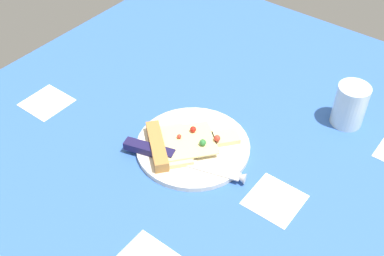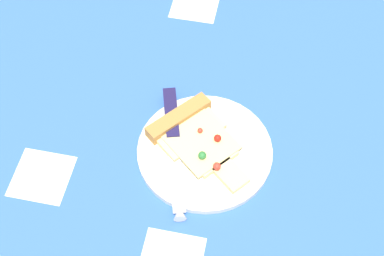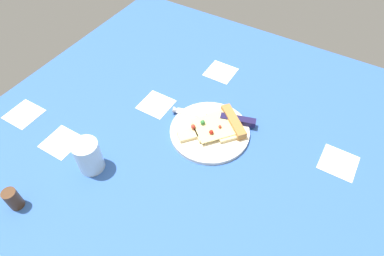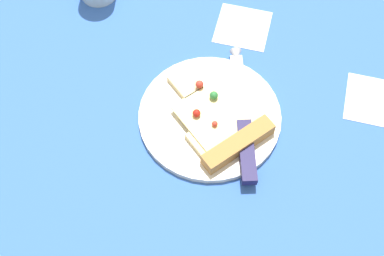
{
  "view_description": "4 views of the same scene",
  "coord_description": "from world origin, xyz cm",
  "px_view_note": "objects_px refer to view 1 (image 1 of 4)",
  "views": [
    {
      "loc": [
        -54.92,
        -34.77,
        66.74
      ],
      "look_at": [
        -0.49,
        7.12,
        2.78
      ],
      "focal_mm": 44.83,
      "sensor_mm": 36.0,
      "label": 1
    },
    {
      "loc": [
        4.73,
        -41.46,
        77.71
      ],
      "look_at": [
        -5.1,
        7.0,
        4.05
      ],
      "focal_mm": 51.64,
      "sensor_mm": 36.0,
      "label": 2
    },
    {
      "loc": [
        50.5,
        31.37,
        70.82
      ],
      "look_at": [
        1.18,
        1.76,
        3.71
      ],
      "focal_mm": 30.86,
      "sensor_mm": 36.0,
      "label": 3
    },
    {
      "loc": [
        -9.77,
        44.57,
        68.91
      ],
      "look_at": [
        -0.61,
        8.59,
        1.74
      ],
      "focal_mm": 47.57,
      "sensor_mm": 36.0,
      "label": 4
    }
  ],
  "objects_px": {
    "plate": "(193,146)",
    "drinking_glass": "(350,105)",
    "pizza_slice": "(180,143)",
    "knife": "(171,156)"
  },
  "relations": [
    {
      "from": "plate",
      "to": "drinking_glass",
      "type": "distance_m",
      "value": 0.33
    },
    {
      "from": "drinking_glass",
      "to": "knife",
      "type": "bearing_deg",
      "value": 145.45
    },
    {
      "from": "knife",
      "to": "drinking_glass",
      "type": "height_order",
      "value": "drinking_glass"
    },
    {
      "from": "drinking_glass",
      "to": "plate",
      "type": "bearing_deg",
      "value": 141.29
    },
    {
      "from": "plate",
      "to": "pizza_slice",
      "type": "bearing_deg",
      "value": 140.03
    },
    {
      "from": "knife",
      "to": "drinking_glass",
      "type": "relative_size",
      "value": 2.6
    },
    {
      "from": "pizza_slice",
      "to": "knife",
      "type": "height_order",
      "value": "pizza_slice"
    },
    {
      "from": "plate",
      "to": "pizza_slice",
      "type": "xyz_separation_m",
      "value": [
        -0.02,
        0.02,
        0.01
      ]
    },
    {
      "from": "pizza_slice",
      "to": "knife",
      "type": "distance_m",
      "value": 0.04
    },
    {
      "from": "knife",
      "to": "drinking_glass",
      "type": "distance_m",
      "value": 0.38
    }
  ]
}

